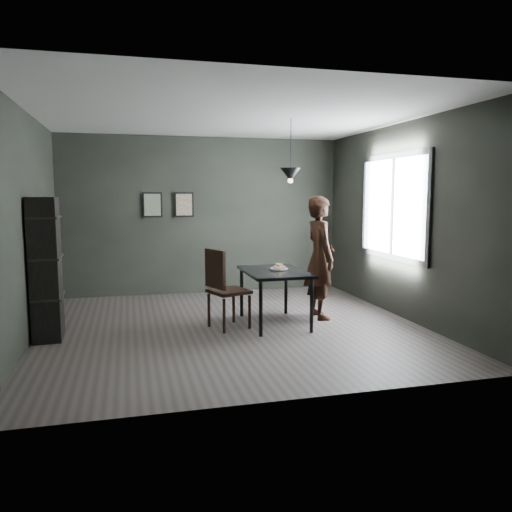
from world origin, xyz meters
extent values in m
plane|color=#342F2D|center=(0.00, 0.00, 0.00)|extent=(5.00, 5.00, 0.00)
cube|color=black|center=(0.00, 2.50, 1.40)|extent=(5.00, 0.10, 2.80)
cube|color=silver|center=(0.00, 0.00, 2.80)|extent=(5.00, 5.00, 0.02)
cube|color=white|center=(2.48, 0.20, 1.60)|extent=(0.02, 1.80, 1.40)
cube|color=black|center=(2.47, 0.20, 1.60)|extent=(0.04, 1.96, 1.56)
cube|color=black|center=(0.60, 0.00, 0.73)|extent=(0.80, 1.20, 0.04)
cylinder|color=black|center=(0.26, -0.54, 0.35)|extent=(0.05, 0.05, 0.71)
cylinder|color=black|center=(0.94, -0.54, 0.35)|extent=(0.05, 0.05, 0.71)
cylinder|color=black|center=(0.26, 0.54, 0.35)|extent=(0.05, 0.05, 0.71)
cylinder|color=black|center=(0.94, 0.54, 0.35)|extent=(0.05, 0.05, 0.71)
cylinder|color=silver|center=(0.68, 0.05, 0.76)|extent=(0.23, 0.23, 0.01)
torus|color=beige|center=(0.72, 0.05, 0.78)|extent=(0.10, 0.10, 0.04)
torus|color=beige|center=(0.66, 0.09, 0.78)|extent=(0.10, 0.10, 0.04)
torus|color=beige|center=(0.66, 0.02, 0.78)|extent=(0.10, 0.10, 0.04)
torus|color=beige|center=(0.68, 0.05, 0.82)|extent=(0.13, 0.14, 0.05)
imported|color=black|center=(1.34, 0.20, 0.88)|extent=(0.42, 0.64, 1.76)
cube|color=black|center=(-0.04, -0.03, 0.50)|extent=(0.60, 0.60, 0.04)
cube|color=black|center=(-0.24, -0.10, 0.82)|extent=(0.20, 0.45, 0.51)
cylinder|color=black|center=(-0.16, -0.29, 0.23)|extent=(0.04, 0.04, 0.45)
cylinder|color=black|center=(0.21, -0.15, 0.23)|extent=(0.04, 0.04, 0.45)
cylinder|color=black|center=(-0.30, 0.09, 0.23)|extent=(0.04, 0.04, 0.45)
cylinder|color=black|center=(0.07, 0.23, 0.23)|extent=(0.04, 0.04, 0.45)
cube|color=black|center=(-2.32, 0.05, 0.88)|extent=(0.35, 0.60, 1.75)
cylinder|color=black|center=(0.85, 0.10, 2.42)|extent=(0.01, 0.01, 0.75)
cone|color=black|center=(0.85, 0.10, 2.05)|extent=(0.28, 0.28, 0.18)
sphere|color=#FFE0B2|center=(0.85, 0.10, 1.97)|extent=(0.07, 0.07, 0.07)
cube|color=black|center=(-0.90, 2.47, 1.60)|extent=(0.34, 0.03, 0.44)
cube|color=#40594A|center=(-0.90, 2.45, 1.60)|extent=(0.28, 0.01, 0.38)
cube|color=black|center=(-0.35, 2.47, 1.60)|extent=(0.34, 0.03, 0.44)
cube|color=brown|center=(-0.35, 2.45, 1.60)|extent=(0.28, 0.01, 0.38)
camera|label=1|loc=(-1.32, -6.46, 1.79)|focal=35.00mm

